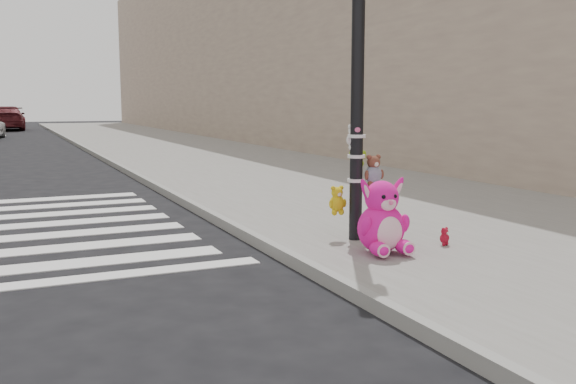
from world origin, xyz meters
name	(u,v)px	position (x,y,z in m)	size (l,w,h in m)	color
ground	(196,323)	(0.00, 0.00, 0.00)	(120.00, 120.00, 0.00)	black
sidewalk_near	(275,172)	(5.00, 10.00, 0.07)	(7.00, 80.00, 0.14)	slate
curb_edge	(141,178)	(1.55, 10.00, 0.07)	(0.12, 80.00, 0.15)	gray
bld_near	(302,27)	(10.50, 20.00, 5.00)	(5.00, 60.00, 10.00)	tan
signal_pole	(358,108)	(2.62, 1.81, 1.78)	(0.69, 0.49, 4.00)	black
pink_bunny	(382,222)	(2.50, 1.03, 0.50)	(0.63, 0.67, 0.89)	#F51499
red_teddy	(445,236)	(3.40, 1.04, 0.25)	(0.15, 0.11, 0.22)	#A61026
car_maroon_near	(7,118)	(-0.91, 41.17, 0.78)	(2.19, 5.39, 1.56)	#5A191F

